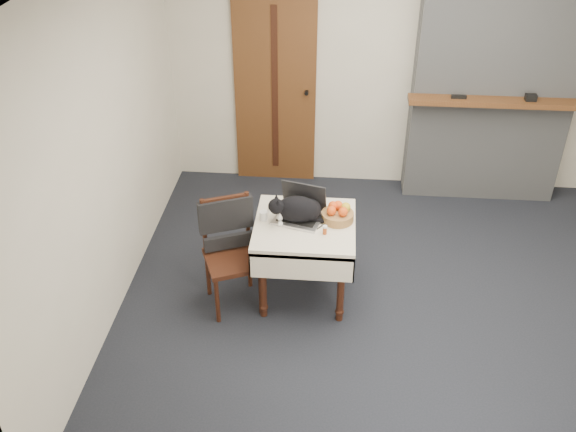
# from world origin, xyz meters

# --- Properties ---
(ground) EXTENTS (4.50, 4.50, 0.00)m
(ground) POSITION_xyz_m (0.00, 0.00, 0.00)
(ground) COLOR black
(ground) RESTS_ON ground
(room_shell) EXTENTS (4.52, 4.01, 2.61)m
(room_shell) POSITION_xyz_m (0.00, 0.46, 1.76)
(room_shell) COLOR beige
(room_shell) RESTS_ON ground
(door) EXTENTS (0.82, 0.10, 2.00)m
(door) POSITION_xyz_m (-1.20, 1.97, 1.00)
(door) COLOR brown
(door) RESTS_ON ground
(chimney) EXTENTS (1.62, 0.48, 2.60)m
(chimney) POSITION_xyz_m (0.90, 1.85, 1.30)
(chimney) COLOR gray
(chimney) RESTS_ON ground
(side_table) EXTENTS (0.78, 0.78, 0.70)m
(side_table) POSITION_xyz_m (-0.77, 0.05, 0.59)
(side_table) COLOR #36190E
(side_table) RESTS_ON ground
(laptop) EXTENTS (0.43, 0.39, 0.27)m
(laptop) POSITION_xyz_m (-0.82, 0.13, 0.77)
(laptop) COLOR #B7B7BC
(laptop) RESTS_ON side_table
(cat) EXTENTS (0.52, 0.29, 0.24)m
(cat) POSITION_xyz_m (-0.83, 0.07, 0.80)
(cat) COLOR black
(cat) RESTS_ON side_table
(cream_jar) EXTENTS (0.06, 0.06, 0.07)m
(cream_jar) POSITION_xyz_m (-1.10, 0.07, 0.74)
(cream_jar) COLOR white
(cream_jar) RESTS_ON side_table
(pill_bottle) EXTENTS (0.04, 0.04, 0.07)m
(pill_bottle) POSITION_xyz_m (-0.62, -0.09, 0.74)
(pill_bottle) COLOR #9A3C13
(pill_bottle) RESTS_ON side_table
(fruit_basket) EXTENTS (0.25, 0.25, 0.14)m
(fruit_basket) POSITION_xyz_m (-0.52, 0.11, 0.76)
(fruit_basket) COLOR olive
(fruit_basket) RESTS_ON side_table
(desk_clutter) EXTENTS (0.11, 0.10, 0.01)m
(desk_clutter) POSITION_xyz_m (-0.62, 0.08, 0.70)
(desk_clutter) COLOR black
(desk_clutter) RESTS_ON side_table
(chair) EXTENTS (0.54, 0.53, 0.92)m
(chair) POSITION_xyz_m (-1.36, -0.04, 0.59)
(chair) COLOR #36190E
(chair) RESTS_ON ground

